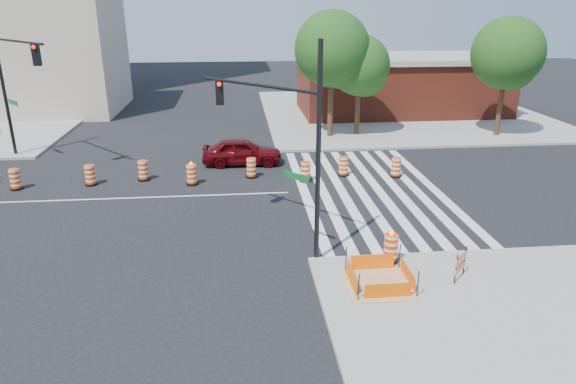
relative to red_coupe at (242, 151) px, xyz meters
name	(u,v)px	position (x,y,z in m)	size (l,w,h in m)	color
ground	(138,198)	(-4.92, -4.84, -0.75)	(120.00, 120.00, 0.00)	black
sidewalk_ne	(399,112)	(13.08, 13.16, -0.67)	(22.00, 22.00, 0.15)	gray
crosswalk_east	(369,190)	(6.03, -4.84, -0.74)	(6.75, 13.50, 0.01)	silver
lane_centerline	(138,198)	(-4.92, -4.84, -0.74)	(14.00, 0.12, 0.01)	silver
excavation_pit	(379,282)	(4.08, -13.84, -0.52)	(2.20, 2.20, 0.90)	tan
brick_storefront	(401,85)	(13.08, 13.16, 1.57)	(16.50, 8.50, 4.60)	maroon
beige_midrise	(27,49)	(-16.92, 17.16, 4.25)	(14.00, 10.00, 10.00)	#BCA88F
red_coupe	(242,151)	(0.00, 0.00, 0.00)	(1.76, 4.38, 1.49)	#4F060A
signal_pole_se	(283,128)	(1.33, -10.67, 3.76)	(3.88, 4.13, 7.33)	black
signal_pole_nw	(12,70)	(-12.13, 1.69, 4.41)	(4.29, 4.90, 8.42)	black
pit_drum	(391,249)	(4.84, -12.40, -0.12)	(0.59, 0.59, 1.16)	black
barricade	(461,263)	(6.71, -13.77, -0.04)	(0.62, 0.64, 1.00)	#F43F05
tree_north_c	(333,53)	(6.01, 5.60, 4.75)	(4.81, 4.81, 8.18)	#382314
tree_north_d	(360,69)	(7.88, 5.82, 3.73)	(3.92, 3.92, 6.66)	#382314
tree_north_e	(507,57)	(17.24, 4.66, 4.48)	(4.58, 4.58, 7.78)	#382314
median_drum_2	(15,180)	(-10.96, -3.06, -0.27)	(0.60, 0.60, 1.02)	black
median_drum_3	(90,176)	(-7.52, -2.76, -0.27)	(0.60, 0.60, 1.02)	black
median_drum_4	(143,171)	(-5.04, -2.27, -0.27)	(0.60, 0.60, 1.02)	black
median_drum_5	(192,175)	(-2.54, -3.20, -0.26)	(0.60, 0.60, 1.18)	black
median_drum_6	(251,169)	(0.44, -2.38, -0.27)	(0.60, 0.60, 1.02)	black
median_drum_7	(305,172)	(3.13, -3.28, -0.27)	(0.60, 0.60, 1.02)	black
median_drum_8	(343,167)	(5.23, -2.56, -0.27)	(0.60, 0.60, 1.02)	black
median_drum_9	(396,168)	(7.89, -3.03, -0.27)	(0.60, 0.60, 1.02)	black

